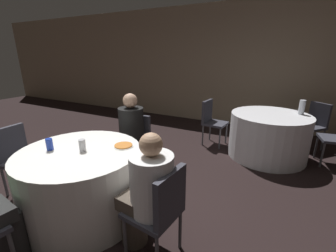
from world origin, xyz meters
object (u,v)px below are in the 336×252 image
Objects in this scene: person_black_shirt at (129,136)px; soda_can_silver at (82,145)px; table_near at (83,182)px; chair_near_west at (17,154)px; pizza_plate_near at (123,146)px; chair_far_west at (211,118)px; soda_can_blue at (49,144)px; chair_near_north at (136,139)px; person_white_shirt at (146,194)px; table_far at (268,136)px; bottle_far at (302,107)px; chair_far_northeast at (314,121)px; chair_near_east at (161,207)px.

soda_can_silver is (0.08, -0.86, 0.20)m from person_black_shirt.
chair_near_west is (-1.03, -0.07, 0.14)m from table_near.
chair_near_west reaches higher than pizza_plate_near.
soda_can_blue is (-0.86, -2.72, 0.29)m from chair_far_west.
chair_near_north reaches higher than pizza_plate_near.
soda_can_blue is at bearing 97.70° from person_white_shirt.
table_far is (1.62, 2.49, 0.00)m from table_near.
table_near is 3.43m from bottle_far.
table_near is 4.00m from chair_far_northeast.
chair_near_west is at bearing -175.91° from table_near.
chair_near_west is 4.16m from bottle_far.
chair_far_west reaches higher than table_far.
chair_near_west is at bearing -137.77° from bottle_far.
table_near is at bearing -6.90° from chair_far_west.
soda_can_silver is (-0.55, -2.58, 0.29)m from chair_far_west.
chair_near_east is (1.03, -0.12, 0.14)m from table_near.
person_black_shirt is at bearing 49.52° from person_white_shirt.
chair_near_east is 1.00× the size of chair_far_west.
bottle_far reaches higher than table_far.
chair_near_west is at bearing 95.28° from chair_near_east.
soda_can_blue reaches higher than pizza_plate_near.
person_white_shirt reaches higher than soda_can_silver.
soda_can_silver is (-0.29, -0.28, 0.05)m from pizza_plate_near.
soda_can_blue is (0.75, -0.05, 0.29)m from chair_near_west.
table_far is 2.22m from chair_near_north.
bottle_far is (1.71, 2.42, 0.11)m from pizza_plate_near.
table_far is at bearing 90.00° from chair_far_northeast.
soda_can_silver is at bearing 88.89° from chair_near_east.
person_white_shirt reaches higher than pizza_plate_near.
chair_far_west is at bearing 144.67° from chair_near_west.
table_far is at bearing -141.47° from chair_near_north.
soda_can_blue reaches higher than chair_far_northeast.
chair_near_east and chair_far_west have the same top height.
table_far is 1.04m from chair_far_west.
soda_can_blue is (-0.28, -0.12, 0.43)m from table_near.
chair_far_west is 2.71m from person_white_shirt.
person_black_shirt reaches higher than chair_near_west.
chair_near_north is 1.69m from chair_far_west.
chair_near_west is at bearing 176.22° from soda_can_blue.
chair_near_west is 1.00× the size of chair_far_northeast.
chair_far_west is (1.62, 2.67, 0.00)m from chair_near_west.
person_black_shirt is 1.34m from person_white_shirt.
pizza_plate_near is (0.38, -0.73, 0.24)m from chair_near_north.
pizza_plate_near is (0.37, -0.58, 0.15)m from person_black_shirt.
table_near is at bearing 90.00° from chair_near_east.
chair_near_west is at bearing -175.28° from soda_can_silver.
chair_near_east is at bearing 130.44° from chair_near_north.
soda_can_blue is (-0.23, -1.15, 0.29)m from chair_near_north.
soda_can_blue reaches higher than chair_near_north.
table_near and table_far have the same top height.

